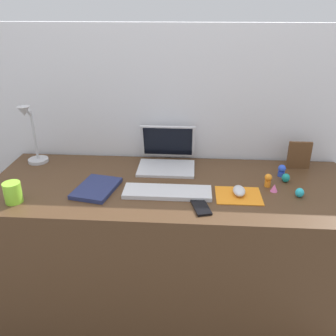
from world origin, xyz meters
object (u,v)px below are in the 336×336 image
(mouse, at_px, (239,191))
(toy_figurine_teal, at_px, (286,178))
(toy_figurine_blue, at_px, (282,170))
(coffee_mug, at_px, (13,193))
(cell_phone, at_px, (201,207))
(notebook_pad, at_px, (96,188))
(desk_lamp, at_px, (32,137))
(toy_figurine_orange, at_px, (268,180))
(laptop, at_px, (167,156))
(keyboard, at_px, (167,192))
(toy_figurine_pink, at_px, (274,188))
(picture_frame, at_px, (299,155))
(toy_figurine_cyan, at_px, (300,193))

(mouse, height_order, toy_figurine_teal, toy_figurine_teal)
(toy_figurine_blue, bearing_deg, coffee_mug, -164.38)
(cell_phone, height_order, notebook_pad, notebook_pad)
(desk_lamp, bearing_deg, toy_figurine_orange, -8.44)
(laptop, distance_m, toy_figurine_teal, 0.63)
(cell_phone, distance_m, toy_figurine_blue, 0.54)
(laptop, height_order, toy_figurine_teal, laptop)
(keyboard, distance_m, toy_figurine_teal, 0.60)
(mouse, bearing_deg, toy_figurine_teal, 31.28)
(mouse, xyz_separation_m, toy_figurine_pink, (0.17, 0.04, -0.00))
(desk_lamp, distance_m, picture_frame, 1.43)
(cell_phone, distance_m, toy_figurine_pink, 0.39)
(picture_frame, bearing_deg, toy_figurine_teal, -120.60)
(toy_figurine_orange, xyz_separation_m, toy_figurine_cyan, (0.13, -0.09, -0.01))
(laptop, height_order, toy_figurine_cyan, laptop)
(laptop, relative_size, mouse, 3.12)
(toy_figurine_cyan, bearing_deg, toy_figurine_blue, 99.54)
(picture_frame, bearing_deg, coffee_mug, -161.48)
(laptop, height_order, coffee_mug, laptop)
(laptop, height_order, notebook_pad, laptop)
(cell_phone, xyz_separation_m, desk_lamp, (-0.90, 0.41, 0.16))
(laptop, relative_size, toy_figurine_cyan, 6.88)
(picture_frame, relative_size, toy_figurine_teal, 3.38)
(notebook_pad, distance_m, toy_figurine_orange, 0.83)
(notebook_pad, height_order, toy_figurine_teal, toy_figurine_teal)
(cell_phone, bearing_deg, laptop, 96.87)
(mouse, relative_size, toy_figurine_cyan, 2.20)
(notebook_pad, relative_size, toy_figurine_blue, 3.83)
(notebook_pad, bearing_deg, toy_figurine_cyan, 11.57)
(picture_frame, bearing_deg, cell_phone, -139.09)
(laptop, relative_size, toy_figurine_pink, 7.94)
(mouse, bearing_deg, cell_phone, -142.92)
(keyboard, distance_m, cell_phone, 0.20)
(toy_figurine_pink, bearing_deg, picture_frame, 57.18)
(toy_figurine_teal, bearing_deg, toy_figurine_pink, -126.22)
(mouse, distance_m, coffee_mug, 1.02)
(laptop, bearing_deg, toy_figurine_teal, -15.02)
(desk_lamp, distance_m, notebook_pad, 0.52)
(toy_figurine_blue, bearing_deg, picture_frame, 44.28)
(toy_figurine_cyan, bearing_deg, cell_phone, -163.53)
(desk_lamp, distance_m, toy_figurine_orange, 1.25)
(mouse, distance_m, desk_lamp, 1.13)
(notebook_pad, height_order, toy_figurine_blue, toy_figurine_blue)
(picture_frame, bearing_deg, laptop, -179.27)
(coffee_mug, xyz_separation_m, toy_figurine_cyan, (1.29, 0.13, -0.03))
(desk_lamp, relative_size, coffee_mug, 3.63)
(laptop, xyz_separation_m, toy_figurine_teal, (0.60, -0.16, -0.03))
(laptop, height_order, picture_frame, laptop)
(toy_figurine_pink, bearing_deg, desk_lamp, 169.49)
(laptop, bearing_deg, toy_figurine_blue, -9.22)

